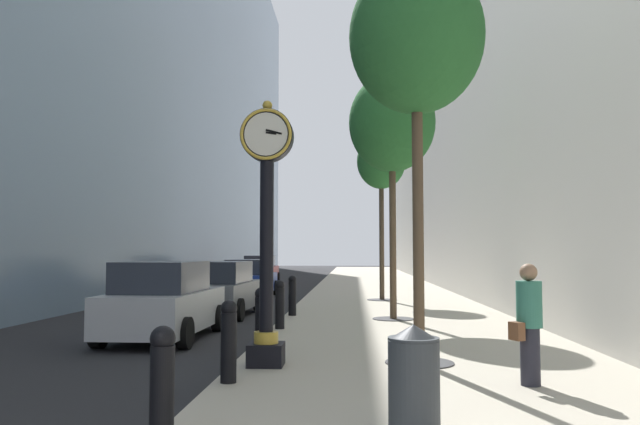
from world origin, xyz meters
TOP-DOWN VIEW (x-y plane):
  - ground_plane at (0.00, 27.00)m, footprint 110.00×110.00m
  - sidewalk_right at (3.15, 30.00)m, footprint 6.29×80.00m
  - building_block_left at (-11.37, 30.00)m, footprint 9.00×80.00m
  - building_block_right at (10.79, 30.00)m, footprint 9.00×80.00m
  - street_clock at (0.56, 7.33)m, footprint 0.84×0.55m
  - bollard_nearest at (0.23, 3.09)m, footprint 0.23×0.23m
  - bollard_second at (0.23, 6.06)m, footprint 0.23×0.23m
  - bollard_third at (0.23, 9.04)m, footprint 0.23×0.23m
  - bollard_fourth at (0.23, 12.01)m, footprint 0.23×0.23m
  - bollard_fifth at (0.23, 14.99)m, footprint 0.23×0.23m
  - street_tree_near at (2.99, 7.69)m, footprint 2.23×2.23m
  - street_tree_mid_near at (2.99, 14.20)m, footprint 2.32×2.32m
  - street_tree_mid_far at (2.99, 20.71)m, footprint 1.82×1.82m
  - trash_bin at (2.54, 3.93)m, footprint 0.53×0.53m
  - pedestrian_walking at (4.29, 6.10)m, footprint 0.52×0.46m
  - car_red_near at (-3.62, 34.62)m, footprint 2.16×4.44m
  - car_grey_mid at (-2.04, 16.08)m, footprint 2.08×4.24m
  - car_silver_far at (-2.24, 11.12)m, footprint 2.04×4.13m
  - car_blue_trailing at (-2.42, 23.56)m, footprint 2.00×4.59m

SIDE VIEW (x-z plane):
  - ground_plane at x=0.00m, z-range 0.00..0.00m
  - sidewalk_right at x=3.15m, z-range 0.00..0.14m
  - trash_bin at x=2.54m, z-range 0.15..1.20m
  - bollard_nearest at x=0.23m, z-range 0.17..1.29m
  - bollard_second at x=0.23m, z-range 0.17..1.29m
  - bollard_third at x=0.23m, z-range 0.17..1.29m
  - bollard_fourth at x=0.23m, z-range 0.17..1.29m
  - bollard_fifth at x=0.23m, z-range 0.17..1.29m
  - car_blue_trailing at x=-2.42m, z-range -0.02..1.57m
  - car_grey_mid at x=-2.04m, z-range -0.02..1.61m
  - car_red_near at x=-3.62m, z-range -0.03..1.66m
  - car_silver_far at x=-2.24m, z-range -0.03..1.68m
  - pedestrian_walking at x=4.29m, z-range 0.18..1.80m
  - street_clock at x=0.56m, z-range 0.34..4.55m
  - street_tree_mid_far at x=2.99m, z-range 2.12..8.33m
  - street_tree_mid_near at x=2.99m, z-range 2.06..8.65m
  - street_tree_near at x=2.99m, z-range 2.12..8.73m
  - building_block_right at x=10.79m, z-range 0.00..27.60m
  - building_block_left at x=-11.37m, z-range 0.00..29.02m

